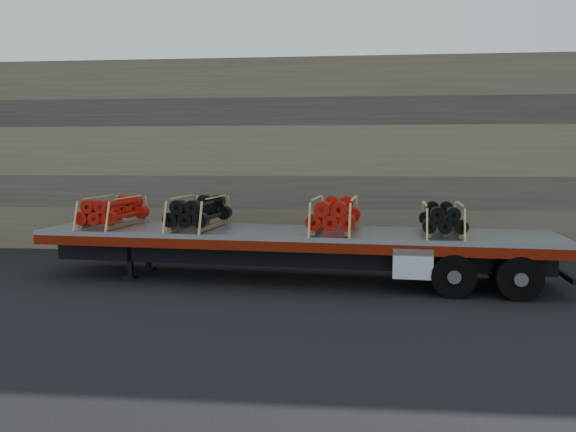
% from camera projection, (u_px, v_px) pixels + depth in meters
% --- Properties ---
extents(ground, '(120.00, 120.00, 0.00)m').
position_uv_depth(ground, '(287.00, 283.00, 15.47)').
color(ground, black).
rests_on(ground, ground).
extents(rock_wall, '(44.00, 3.00, 7.00)m').
position_uv_depth(rock_wall, '(304.00, 157.00, 21.55)').
color(rock_wall, '#7A6B54').
rests_on(rock_wall, ground).
extents(trailer, '(14.44, 3.99, 1.43)m').
position_uv_depth(trailer, '(292.00, 255.00, 15.80)').
color(trailer, '#AEB0B5').
rests_on(trailer, ground).
extents(bundle_front, '(1.37, 2.43, 0.83)m').
position_uv_depth(bundle_front, '(114.00, 212.00, 16.68)').
color(bundle_front, '#BB1409').
rests_on(bundle_front, trailer).
extents(bundle_midfront, '(1.44, 2.55, 0.87)m').
position_uv_depth(bundle_midfront, '(200.00, 213.00, 16.18)').
color(bundle_midfront, black).
rests_on(bundle_midfront, trailer).
extents(bundle_midrear, '(1.46, 2.60, 0.89)m').
position_uv_depth(bundle_midrear, '(335.00, 215.00, 15.46)').
color(bundle_midrear, '#BB1409').
rests_on(bundle_midrear, trailer).
extents(bundle_rear, '(1.29, 2.29, 0.78)m').
position_uv_depth(bundle_rear, '(442.00, 219.00, 14.93)').
color(bundle_rear, black).
rests_on(bundle_rear, trailer).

